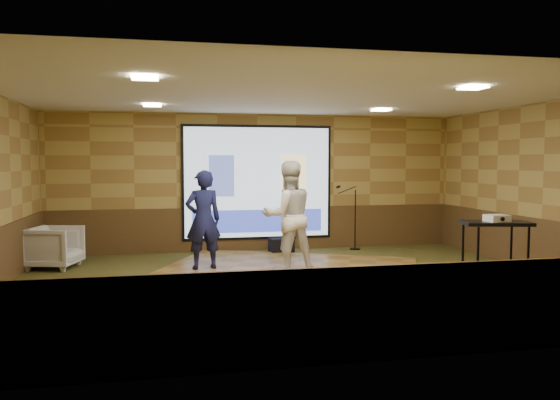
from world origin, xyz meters
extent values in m
plane|color=#2F3919|center=(0.00, 0.00, 0.00)|extent=(9.00, 9.00, 0.00)
cube|color=#A99046|center=(0.00, 3.50, 1.50)|extent=(9.00, 0.04, 3.00)
cube|color=#A99046|center=(0.00, -3.50, 1.50)|extent=(9.00, 0.04, 3.00)
cube|color=#A99046|center=(4.50, 0.00, 1.50)|extent=(0.04, 7.00, 3.00)
cube|color=silver|center=(0.00, 0.00, 3.00)|extent=(9.00, 7.00, 0.04)
cube|color=#493718|center=(0.00, 3.48, 0.47)|extent=(9.00, 0.04, 0.95)
cube|color=#493718|center=(0.00, -3.48, 0.47)|extent=(9.00, 0.04, 0.95)
cube|color=#493718|center=(4.48, 0.00, 0.47)|extent=(0.04, 7.00, 0.95)
cube|color=black|center=(0.00, 3.45, 1.50)|extent=(3.32, 0.03, 2.52)
cube|color=silver|center=(0.00, 3.42, 1.50)|extent=(3.20, 0.02, 2.40)
cube|color=#455497|center=(-0.80, 3.40, 1.65)|extent=(0.55, 0.01, 0.90)
cube|color=#EAD987|center=(0.80, 3.40, 1.65)|extent=(0.55, 0.01, 0.90)
cube|color=#2F40B3|center=(0.00, 3.40, 0.65)|extent=(2.88, 0.01, 0.50)
cube|color=beige|center=(-2.20, 1.80, 2.97)|extent=(0.32, 0.32, 0.02)
cube|color=beige|center=(2.20, 1.80, 2.97)|extent=(0.32, 0.32, 0.02)
cube|color=beige|center=(-2.20, -1.50, 2.97)|extent=(0.32, 0.32, 0.02)
cube|color=beige|center=(2.20, -1.50, 2.97)|extent=(0.32, 0.32, 0.02)
cube|color=olive|center=(0.17, 1.07, 0.02)|extent=(5.52, 5.00, 0.03)
imported|color=#161844|center=(-1.33, 1.39, 0.92)|extent=(0.71, 0.52, 1.77)
imported|color=silver|center=(0.13, 0.92, 1.00)|extent=(1.02, 0.83, 1.94)
cylinder|color=black|center=(2.53, -1.20, 0.50)|extent=(0.04, 0.04, 1.00)
cylinder|color=black|center=(3.37, -1.20, 0.50)|extent=(0.04, 0.04, 1.00)
cylinder|color=black|center=(2.53, -0.78, 0.50)|extent=(0.04, 0.04, 1.00)
cylinder|color=black|center=(3.37, -0.78, 0.50)|extent=(0.04, 0.04, 1.00)
cube|color=black|center=(2.95, -0.99, 1.02)|extent=(1.00, 0.52, 0.05)
cube|color=black|center=(2.95, -0.99, 0.26)|extent=(0.89, 0.47, 0.03)
cube|color=white|center=(2.94, -1.03, 1.10)|extent=(0.33, 0.28, 0.11)
cylinder|color=black|center=(2.14, 3.08, 0.01)|extent=(0.23, 0.23, 0.02)
cylinder|color=black|center=(2.14, 3.08, 0.67)|extent=(0.02, 0.02, 1.33)
cylinder|color=black|center=(1.94, 3.08, 1.33)|extent=(0.42, 0.02, 0.17)
cylinder|color=black|center=(1.74, 3.08, 1.40)|extent=(0.10, 0.05, 0.08)
imported|color=gray|center=(-4.00, 2.13, 0.39)|extent=(1.04, 1.02, 0.78)
cube|color=black|center=(0.43, 2.99, 0.16)|extent=(0.53, 0.38, 0.31)
camera|label=1|loc=(-1.94, -8.41, 1.95)|focal=35.00mm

